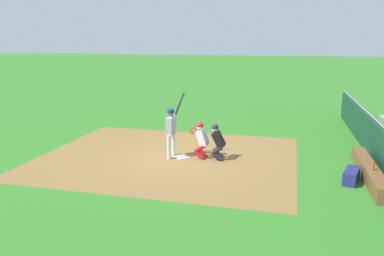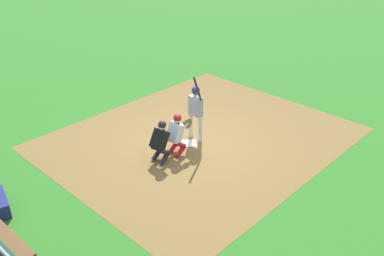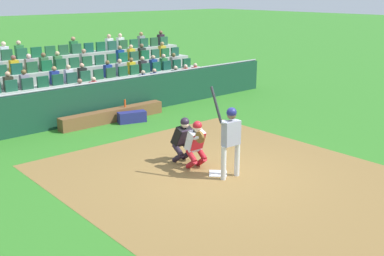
% 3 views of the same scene
% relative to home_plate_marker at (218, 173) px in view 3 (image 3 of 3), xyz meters
% --- Properties ---
extents(ground_plane, '(160.00, 160.00, 0.00)m').
position_rel_home_plate_marker_xyz_m(ground_plane, '(0.00, 0.00, -0.02)').
color(ground_plane, '#317824').
extents(infield_dirt_patch, '(7.65, 9.04, 0.01)m').
position_rel_home_plate_marker_xyz_m(infield_dirt_patch, '(0.00, 0.50, -0.01)').
color(infield_dirt_patch, olive).
rests_on(infield_dirt_patch, ground_plane).
extents(home_plate_marker, '(0.62, 0.62, 0.02)m').
position_rel_home_plate_marker_xyz_m(home_plate_marker, '(0.00, 0.00, 0.00)').
color(home_plate_marker, white).
rests_on(home_plate_marker, infield_dirt_patch).
extents(batter_at_plate, '(0.61, 0.57, 2.28)m').
position_rel_home_plate_marker_xyz_m(batter_at_plate, '(-0.05, 0.36, 1.10)').
color(batter_at_plate, silver).
rests_on(batter_at_plate, ground_plane).
extents(catcher_crouching, '(0.49, 0.72, 1.30)m').
position_rel_home_plate_marker_xyz_m(catcher_crouching, '(0.14, -0.66, 0.71)').
color(catcher_crouching, '#AE1822').
rests_on(catcher_crouching, ground_plane).
extents(home_plate_umpire, '(0.46, 0.48, 1.27)m').
position_rel_home_plate_marker_xyz_m(home_plate_umpire, '(0.08, -1.26, 0.68)').
color(home_plate_umpire, '#261D2B').
rests_on(home_plate_umpire, ground_plane).
extents(dugout_wall, '(17.97, 0.24, 1.38)m').
position_rel_home_plate_marker_xyz_m(dugout_wall, '(0.00, -6.56, 0.65)').
color(dugout_wall, '#15402D').
rests_on(dugout_wall, ground_plane).
extents(dugout_bench, '(4.06, 0.40, 0.44)m').
position_rel_home_plate_marker_xyz_m(dugout_bench, '(-0.77, -6.01, 0.20)').
color(dugout_bench, brown).
rests_on(dugout_bench, ground_plane).
extents(water_bottle_on_bench, '(0.07, 0.07, 0.27)m').
position_rel_home_plate_marker_xyz_m(water_bottle_on_bench, '(-1.27, -5.99, 0.56)').
color(water_bottle_on_bench, '#D2491B').
rests_on(water_bottle_on_bench, dugout_bench).
extents(equipment_duffel_bag, '(1.04, 0.63, 0.38)m').
position_rel_home_plate_marker_xyz_m(equipment_duffel_bag, '(-1.18, -5.45, 0.17)').
color(equipment_duffel_bag, navy).
rests_on(equipment_duffel_bag, ground_plane).
extents(bleacher_stand, '(15.18, 3.44, 2.52)m').
position_rel_home_plate_marker_xyz_m(bleacher_stand, '(0.01, -10.12, 0.71)').
color(bleacher_stand, '#98A398').
rests_on(bleacher_stand, ground_plane).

